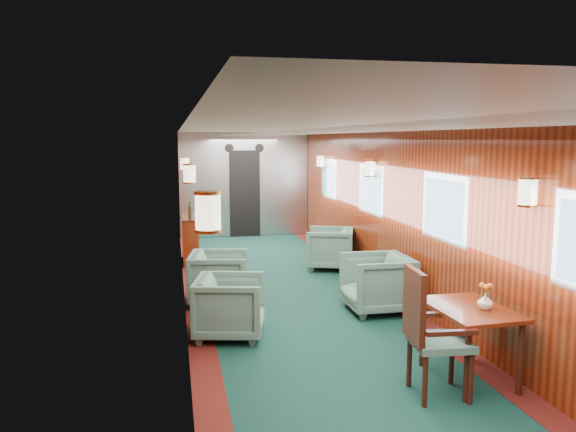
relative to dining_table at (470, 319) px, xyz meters
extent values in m
plane|color=#0E332A|center=(-1.06, 2.42, -0.59)|extent=(12.00, 12.00, 0.00)
cube|color=white|center=(-1.06, 2.42, 1.76)|extent=(3.00, 12.00, 0.10)
cube|color=white|center=(-1.06, 2.42, 1.77)|extent=(1.20, 12.00, 0.06)
cube|color=maroon|center=(-1.06, 8.42, 0.61)|extent=(3.00, 0.10, 2.40)
cube|color=maroon|center=(-2.56, 2.42, 0.61)|extent=(0.10, 12.00, 2.40)
cube|color=maroon|center=(0.44, 2.42, 0.61)|extent=(0.10, 12.00, 2.40)
cube|color=#3F100C|center=(-2.41, 2.42, -0.59)|extent=(0.30, 12.00, 0.01)
cube|color=#3F100C|center=(0.29, 2.42, -0.59)|extent=(0.30, 12.00, 0.01)
cube|color=#B0B3B7|center=(-1.06, 8.34, 0.61)|extent=(2.98, 0.12, 2.38)
cube|color=black|center=(-1.06, 8.26, 0.41)|extent=(0.70, 0.06, 2.00)
cylinder|color=black|center=(-1.41, 8.27, 1.46)|extent=(0.20, 0.04, 0.20)
cylinder|color=black|center=(-0.71, 8.27, 1.46)|extent=(0.20, 0.04, 0.20)
cube|color=silver|center=(0.43, 1.42, 0.86)|extent=(0.02, 1.10, 0.80)
cube|color=slate|center=(0.42, 1.42, 0.86)|extent=(0.01, 0.96, 0.66)
cube|color=silver|center=(0.43, 3.92, 0.86)|extent=(0.02, 1.10, 0.80)
cube|color=slate|center=(0.42, 3.92, 0.86)|extent=(0.01, 0.96, 0.66)
cube|color=silver|center=(0.43, 6.42, 0.86)|extent=(0.02, 1.10, 0.80)
cube|color=slate|center=(0.42, 6.42, 0.86)|extent=(0.01, 0.96, 0.66)
cylinder|color=beige|center=(-2.46, -1.08, 1.21)|extent=(0.16, 0.16, 0.24)
cylinder|color=#B07C31|center=(-2.46, -1.08, 1.09)|extent=(0.17, 0.17, 0.02)
cylinder|color=beige|center=(0.34, -0.28, 1.21)|extent=(0.16, 0.16, 0.24)
cylinder|color=#B07C31|center=(0.34, -0.28, 1.09)|extent=(0.17, 0.17, 0.02)
cylinder|color=beige|center=(-2.46, 2.92, 1.21)|extent=(0.16, 0.16, 0.24)
cylinder|color=#B07C31|center=(-2.46, 2.92, 1.09)|extent=(0.17, 0.17, 0.02)
cylinder|color=beige|center=(0.34, 3.72, 1.21)|extent=(0.16, 0.16, 0.24)
cylinder|color=#B07C31|center=(0.34, 3.72, 1.09)|extent=(0.17, 0.17, 0.02)
cylinder|color=beige|center=(-2.46, 5.92, 1.21)|extent=(0.16, 0.16, 0.24)
cylinder|color=#B07C31|center=(-2.46, 5.92, 1.09)|extent=(0.17, 0.17, 0.02)
cylinder|color=beige|center=(0.34, 6.72, 1.21)|extent=(0.16, 0.16, 0.24)
cylinder|color=#B07C31|center=(0.34, 6.72, 1.09)|extent=(0.17, 0.17, 0.02)
cube|color=maroon|center=(0.00, 0.00, 0.09)|extent=(0.70, 0.97, 0.04)
cylinder|color=#3F170E|center=(-0.24, -0.41, -0.26)|extent=(0.06, 0.06, 0.67)
cylinder|color=#3F170E|center=(0.28, -0.39, -0.26)|extent=(0.06, 0.06, 0.67)
cylinder|color=#3F170E|center=(-0.28, 0.39, -0.26)|extent=(0.06, 0.06, 0.67)
cylinder|color=#3F170E|center=(0.24, 0.41, -0.26)|extent=(0.06, 0.06, 0.67)
cube|color=#1E4742|center=(-0.42, -0.25, -0.10)|extent=(0.53, 0.53, 0.06)
cube|color=#3F170E|center=(-0.66, -0.23, 0.24)|extent=(0.09, 0.45, 0.64)
cube|color=#1E4742|center=(-0.64, -0.23, 0.17)|extent=(0.05, 0.34, 0.38)
cube|color=#3F170E|center=(-0.44, -0.49, 0.07)|extent=(0.45, 0.09, 0.04)
cube|color=#3F170E|center=(-0.40, 0.00, 0.07)|extent=(0.45, 0.09, 0.04)
cylinder|color=#3F170E|center=(-0.64, -0.43, -0.36)|extent=(0.05, 0.05, 0.46)
cylinder|color=#3F170E|center=(-0.24, -0.46, -0.36)|extent=(0.05, 0.05, 0.46)
cylinder|color=#3F170E|center=(-0.60, -0.03, -0.36)|extent=(0.05, 0.05, 0.46)
cylinder|color=#3F170E|center=(-0.20, -0.06, -0.36)|extent=(0.05, 0.05, 0.46)
cube|color=maroon|center=(-2.40, 5.69, -0.17)|extent=(0.28, 0.92, 0.83)
cube|color=#3F170E|center=(-2.39, 5.69, 0.24)|extent=(0.30, 0.94, 0.02)
cylinder|color=#285035|center=(-2.38, 5.46, 0.36)|extent=(0.07, 0.07, 0.22)
cylinder|color=#285035|center=(-2.38, 5.78, 0.39)|extent=(0.06, 0.06, 0.28)
cylinder|color=#B07C31|center=(-2.38, 5.97, 0.34)|extent=(0.08, 0.08, 0.18)
imported|color=silver|center=(0.10, -0.08, 0.19)|extent=(0.16, 0.16, 0.15)
imported|color=#1E4742|center=(-2.08, 1.61, -0.24)|extent=(0.92, 0.91, 0.71)
imported|color=#1E4742|center=(-2.09, 2.96, -0.23)|extent=(0.91, 0.89, 0.72)
imported|color=#1E4742|center=(-0.09, 2.18, -0.21)|extent=(0.84, 0.82, 0.76)
imported|color=#1E4742|center=(-0.03, 4.68, -0.23)|extent=(1.00, 0.99, 0.72)
camera|label=1|loc=(-2.67, -4.60, 1.66)|focal=35.00mm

